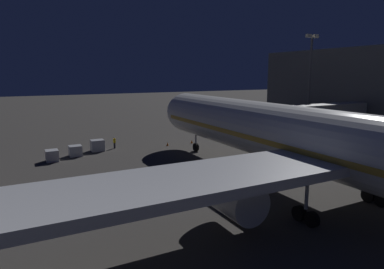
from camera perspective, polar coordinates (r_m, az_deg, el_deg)
name	(u,v)px	position (r m, az deg, el deg)	size (l,w,h in m)	color
ground_plane	(241,170)	(41.03, 8.20, -5.98)	(320.00, 320.00, 0.00)	#383533
airliner_at_gate	(331,146)	(30.73, 22.36, -1.79)	(51.89, 61.23, 18.23)	silver
jet_bridge	(297,115)	(51.31, 17.34, 3.22)	(24.17, 3.40, 7.05)	#9E9E99
apron_floodlight_mast	(310,78)	(67.02, 19.27, 9.07)	(2.90, 0.50, 18.41)	#59595E
baggage_container_near_belt	(75,151)	(50.00, -19.11, -2.62)	(1.69, 1.64, 1.48)	#B7BABF
baggage_container_mid_row	(52,156)	(48.20, -22.58, -3.31)	(1.57, 1.72, 1.50)	#B7BABF
baggage_container_far_row	(97,145)	(52.23, -15.69, -1.79)	(1.88, 1.59, 1.68)	#B7BABF
ground_crew_near_nose_gear	(114,142)	(53.48, -12.98, -1.24)	(0.40, 0.40, 1.77)	black
traffic_cone_nose_port	(192,141)	(56.02, -0.03, -1.19)	(0.36, 0.36, 0.55)	orange
traffic_cone_nose_starboard	(167,144)	(54.16, -4.16, -1.61)	(0.36, 0.36, 0.55)	orange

